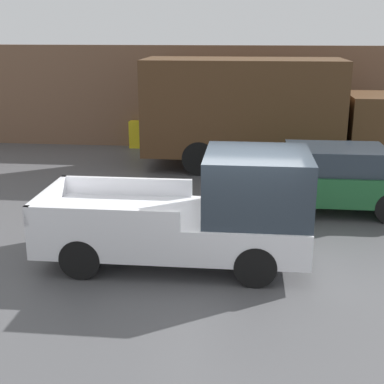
% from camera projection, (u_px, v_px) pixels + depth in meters
% --- Properties ---
extents(ground_plane, '(60.00, 60.00, 0.00)m').
position_uv_depth(ground_plane, '(234.00, 270.00, 9.98)').
color(ground_plane, '#4C4C4F').
extents(building_wall, '(28.00, 0.15, 3.74)m').
position_uv_depth(building_wall, '(243.00, 98.00, 19.60)').
color(building_wall, brown).
rests_on(building_wall, ground).
extents(pickup_truck, '(5.02, 2.11, 2.17)m').
position_uv_depth(pickup_truck, '(201.00, 212.00, 10.08)').
color(pickup_truck, silver).
rests_on(pickup_truck, ground).
extents(car, '(4.25, 1.83, 1.60)m').
position_uv_depth(car, '(330.00, 178.00, 13.05)').
color(car, '#1E592D').
rests_on(car, ground).
extents(delivery_truck, '(8.06, 2.48, 3.43)m').
position_uv_depth(delivery_truck, '(262.00, 110.00, 16.75)').
color(delivery_truck, '#472D19').
rests_on(delivery_truck, ground).
extents(newspaper_box, '(0.45, 0.40, 1.00)m').
position_uv_depth(newspaper_box, '(136.00, 134.00, 20.08)').
color(newspaper_box, gold).
rests_on(newspaper_box, ground).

